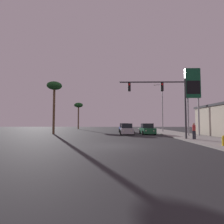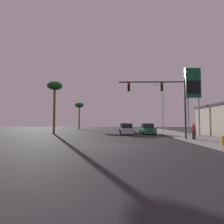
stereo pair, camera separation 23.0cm
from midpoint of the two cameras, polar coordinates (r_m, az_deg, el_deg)
ground_plane at (r=13.96m, az=0.83°, el=-10.99°), size 120.00×120.00×0.00m
sidewalk_right at (r=25.66m, az=23.04°, el=-7.13°), size 5.00×60.00×0.12m
car_blue at (r=33.53m, az=4.32°, el=-5.26°), size 2.04×4.33×1.68m
car_green at (r=27.77m, az=11.70°, el=-5.58°), size 2.04×4.34×1.68m
car_silver at (r=27.01m, az=5.09°, el=-5.70°), size 2.04×4.32×1.68m
traffic_light_mast at (r=19.76m, az=17.47°, el=5.12°), size 7.18×0.36×6.50m
street_lamp at (r=34.15m, az=16.26°, el=2.22°), size 1.74×0.24×9.00m
gas_station_sign at (r=25.99m, az=25.13°, el=7.50°), size 2.00×0.42×9.00m
fire_hydrant at (r=15.36m, az=32.84°, el=-7.93°), size 0.24×0.34×0.76m
pedestrian_on_sidewalk at (r=19.96m, az=25.43°, el=-5.40°), size 0.34×0.32×1.67m
palm_tree_far at (r=49.12m, az=-10.49°, el=1.84°), size 2.40×2.40×7.29m
palm_tree_near at (r=30.08m, az=-18.00°, el=7.29°), size 2.40×2.40×8.47m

